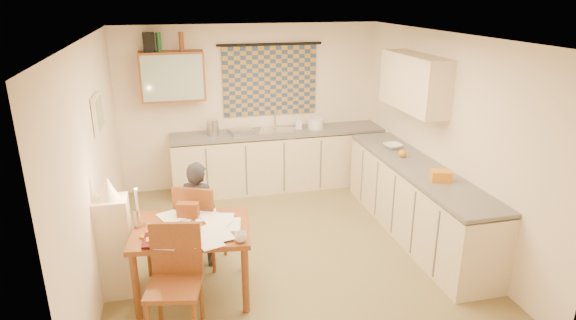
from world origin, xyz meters
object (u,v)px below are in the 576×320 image
object	(u,v)px
counter_right	(416,201)
chair_far	(202,239)
counter_back	(280,160)
dining_table	(194,260)
stove	(463,242)
shelf_stand	(116,247)
person	(199,214)

from	to	relation	value
counter_right	chair_far	world-z (taller)	chair_far
counter_back	counter_right	distance (m)	2.34
counter_back	dining_table	world-z (taller)	counter_back
stove	shelf_stand	xyz separation A→B (m)	(-3.54, 0.58, 0.09)
counter_right	chair_far	distance (m)	2.68
counter_right	stove	distance (m)	1.05
dining_table	chair_far	xyz separation A→B (m)	(0.12, 0.57, -0.07)
person	shelf_stand	distance (m)	0.93
counter_back	person	world-z (taller)	person
person	shelf_stand	bearing A→B (deg)	49.13
stove	shelf_stand	size ratio (longest dim) A/B	0.83
counter_right	dining_table	size ratio (longest dim) A/B	2.38
counter_back	dining_table	distance (m)	2.99
shelf_stand	person	bearing A→B (deg)	24.14
counter_right	person	xyz separation A→B (m)	(-2.69, -0.09, 0.16)
counter_back	stove	xyz separation A→B (m)	(1.32, -2.99, -0.02)
chair_far	shelf_stand	bearing A→B (deg)	48.53
stove	person	distance (m)	2.86
counter_back	person	xyz separation A→B (m)	(-1.38, -2.03, 0.16)
person	chair_far	bearing A→B (deg)	-155.56
dining_table	shelf_stand	distance (m)	0.79
stove	shelf_stand	world-z (taller)	shelf_stand
stove	chair_far	distance (m)	2.84
counter_right	stove	size ratio (longest dim) A/B	3.39
chair_far	shelf_stand	world-z (taller)	shelf_stand
dining_table	shelf_stand	xyz separation A→B (m)	(-0.75, 0.19, 0.15)
chair_far	counter_back	bearing A→B (deg)	-98.84
dining_table	counter_back	bearing A→B (deg)	68.06
counter_back	counter_right	size ratio (longest dim) A/B	1.12
counter_right	shelf_stand	distance (m)	3.57
dining_table	person	size ratio (longest dim) A/B	1.01
counter_right	dining_table	world-z (taller)	counter_right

